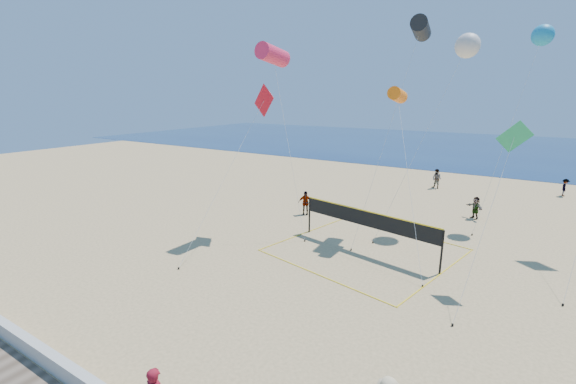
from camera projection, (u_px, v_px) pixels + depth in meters
The scene contains 13 objects.
ocean at pixel (492, 148), 61.90m from camera, with size 140.00×50.00×0.03m, color navy.
far_person_0 at pixel (305, 203), 27.48m from camera, with size 1.01×0.42×1.72m, color gray.
far_person_1 at pixel (475, 208), 26.58m from camera, with size 1.44×0.46×1.55m, color gray.
far_person_3 at pixel (437, 179), 35.19m from camera, with size 0.87×0.68×1.79m, color gray.
far_person_4 at pixel (565, 188), 32.51m from camera, with size 0.96×0.55×1.49m, color gray.
volleyball_net at pixel (367, 224), 20.91m from camera, with size 10.11×10.00×2.28m.
kite_0 at pixel (273, 55), 22.13m from camera, with size 3.30×2.37×11.23m.
kite_1 at pixel (421, 28), 22.29m from camera, with size 2.02×6.98×12.73m.
kite_2 at pixel (398, 95), 21.35m from camera, with size 3.79×6.37×8.81m.
kite_3 at pixel (261, 107), 22.58m from camera, with size 1.87×7.49×8.99m.
kite_4 at pixel (511, 148), 16.13m from camera, with size 1.70×5.15×7.33m.
kite_6 at pixel (467, 46), 22.91m from camera, with size 3.93×6.89×11.91m.
kite_7 at pixel (543, 35), 23.49m from camera, with size 2.84×5.58×12.52m.
Camera 1 is at (5.15, -7.78, 8.34)m, focal length 24.00 mm.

